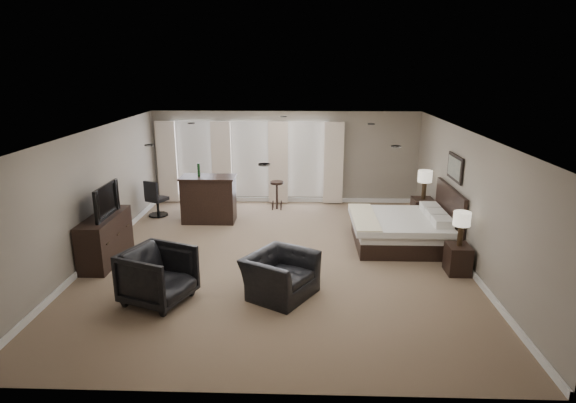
{
  "coord_description": "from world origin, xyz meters",
  "views": [
    {
      "loc": [
        0.52,
        -9.2,
        3.86
      ],
      "look_at": [
        0.2,
        0.4,
        1.1
      ],
      "focal_mm": 30.0,
      "sensor_mm": 36.0,
      "label": 1
    }
  ],
  "objects_px": {
    "nightstand_near": "(458,259)",
    "bar_stool_left": "(225,195)",
    "dresser": "(105,239)",
    "tv": "(103,213)",
    "bar_stool_right": "(277,195)",
    "bed": "(398,216)",
    "armchair_far": "(158,273)",
    "bar_counter": "(209,199)",
    "nightstand_far": "(422,212)",
    "desk_chair": "(157,198)",
    "lamp_far": "(424,185)",
    "lamp_near": "(461,229)",
    "armchair_near": "(280,268)"
  },
  "relations": [
    {
      "from": "bar_stool_right",
      "to": "desk_chair",
      "type": "relative_size",
      "value": 0.8
    },
    {
      "from": "bed",
      "to": "dresser",
      "type": "distance_m",
      "value": 6.13
    },
    {
      "from": "dresser",
      "to": "tv",
      "type": "relative_size",
      "value": 1.47
    },
    {
      "from": "lamp_far",
      "to": "bar_stool_right",
      "type": "xyz_separation_m",
      "value": [
        -3.68,
        1.2,
        -0.62
      ]
    },
    {
      "from": "armchair_near",
      "to": "lamp_far",
      "type": "bearing_deg",
      "value": -8.69
    },
    {
      "from": "dresser",
      "to": "lamp_near",
      "type": "bearing_deg",
      "value": -2.88
    },
    {
      "from": "lamp_far",
      "to": "bar_stool_right",
      "type": "distance_m",
      "value": 3.92
    },
    {
      "from": "bar_counter",
      "to": "tv",
      "type": "bearing_deg",
      "value": -121.48
    },
    {
      "from": "bar_stool_left",
      "to": "nightstand_far",
      "type": "bearing_deg",
      "value": -15.08
    },
    {
      "from": "lamp_far",
      "to": "dresser",
      "type": "bearing_deg",
      "value": -159.76
    },
    {
      "from": "bed",
      "to": "lamp_far",
      "type": "bearing_deg",
      "value": 58.46
    },
    {
      "from": "bed",
      "to": "tv",
      "type": "distance_m",
      "value": 6.14
    },
    {
      "from": "desk_chair",
      "to": "bar_counter",
      "type": "bearing_deg",
      "value": -170.22
    },
    {
      "from": "nightstand_near",
      "to": "nightstand_far",
      "type": "height_order",
      "value": "nightstand_far"
    },
    {
      "from": "lamp_far",
      "to": "bar_counter",
      "type": "bearing_deg",
      "value": 179.47
    },
    {
      "from": "nightstand_far",
      "to": "armchair_near",
      "type": "height_order",
      "value": "armchair_near"
    },
    {
      "from": "bar_stool_left",
      "to": "bar_stool_right",
      "type": "distance_m",
      "value": 1.48
    },
    {
      "from": "bed",
      "to": "bar_stool_right",
      "type": "xyz_separation_m",
      "value": [
        -2.79,
        2.65,
        -0.27
      ]
    },
    {
      "from": "lamp_far",
      "to": "bar_stool_left",
      "type": "xyz_separation_m",
      "value": [
        -5.14,
        1.39,
        -0.67
      ]
    },
    {
      "from": "nightstand_far",
      "to": "armchair_far",
      "type": "relative_size",
      "value": 0.64
    },
    {
      "from": "bar_counter",
      "to": "armchair_near",
      "type": "bearing_deg",
      "value": -63.4
    },
    {
      "from": "nightstand_far",
      "to": "lamp_near",
      "type": "height_order",
      "value": "lamp_near"
    },
    {
      "from": "desk_chair",
      "to": "nightstand_near",
      "type": "bearing_deg",
      "value": 179.45
    },
    {
      "from": "bed",
      "to": "bar_counter",
      "type": "height_order",
      "value": "bed"
    },
    {
      "from": "dresser",
      "to": "tv",
      "type": "xyz_separation_m",
      "value": [
        0.0,
        0.0,
        0.55
      ]
    },
    {
      "from": "lamp_far",
      "to": "dresser",
      "type": "xyz_separation_m",
      "value": [
        -6.92,
        -2.55,
        -0.54
      ]
    },
    {
      "from": "bed",
      "to": "desk_chair",
      "type": "relative_size",
      "value": 2.12
    },
    {
      "from": "armchair_near",
      "to": "bar_counter",
      "type": "xyz_separation_m",
      "value": [
        -1.99,
        3.98,
        0.1
      ]
    },
    {
      "from": "lamp_far",
      "to": "bar_stool_left",
      "type": "distance_m",
      "value": 5.37
    },
    {
      "from": "armchair_far",
      "to": "tv",
      "type": "bearing_deg",
      "value": 64.75
    },
    {
      "from": "bar_counter",
      "to": "bar_stool_left",
      "type": "xyz_separation_m",
      "value": [
        0.18,
        1.34,
        -0.25
      ]
    },
    {
      "from": "armchair_far",
      "to": "bar_stool_left",
      "type": "relative_size",
      "value": 1.52
    },
    {
      "from": "lamp_far",
      "to": "tv",
      "type": "height_order",
      "value": "lamp_far"
    },
    {
      "from": "bar_counter",
      "to": "desk_chair",
      "type": "bearing_deg",
      "value": 163.89
    },
    {
      "from": "nightstand_far",
      "to": "desk_chair",
      "type": "height_order",
      "value": "desk_chair"
    },
    {
      "from": "lamp_near",
      "to": "dresser",
      "type": "height_order",
      "value": "lamp_near"
    },
    {
      "from": "lamp_near",
      "to": "bar_stool_right",
      "type": "bearing_deg",
      "value": 131.92
    },
    {
      "from": "tv",
      "to": "nightstand_far",
      "type": "bearing_deg",
      "value": -69.76
    },
    {
      "from": "bar_stool_right",
      "to": "bar_counter",
      "type": "bearing_deg",
      "value": -145.17
    },
    {
      "from": "lamp_near",
      "to": "nightstand_near",
      "type": "bearing_deg",
      "value": 0.0
    },
    {
      "from": "bed",
      "to": "desk_chair",
      "type": "bearing_deg",
      "value": 161.95
    },
    {
      "from": "nightstand_near",
      "to": "bar_stool_left",
      "type": "distance_m",
      "value": 6.7
    },
    {
      "from": "lamp_far",
      "to": "bar_stool_left",
      "type": "relative_size",
      "value": 1.05
    },
    {
      "from": "bar_stool_right",
      "to": "desk_chair",
      "type": "xyz_separation_m",
      "value": [
        -3.09,
        -0.73,
        0.1
      ]
    },
    {
      "from": "nightstand_near",
      "to": "desk_chair",
      "type": "relative_size",
      "value": 0.57
    },
    {
      "from": "bar_stool_left",
      "to": "desk_chair",
      "type": "relative_size",
      "value": 0.69
    },
    {
      "from": "dresser",
      "to": "tv",
      "type": "distance_m",
      "value": 0.55
    },
    {
      "from": "lamp_near",
      "to": "armchair_near",
      "type": "bearing_deg",
      "value": -162.84
    },
    {
      "from": "bar_stool_right",
      "to": "tv",
      "type": "bearing_deg",
      "value": -130.85
    },
    {
      "from": "lamp_far",
      "to": "bar_stool_right",
      "type": "height_order",
      "value": "lamp_far"
    }
  ]
}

